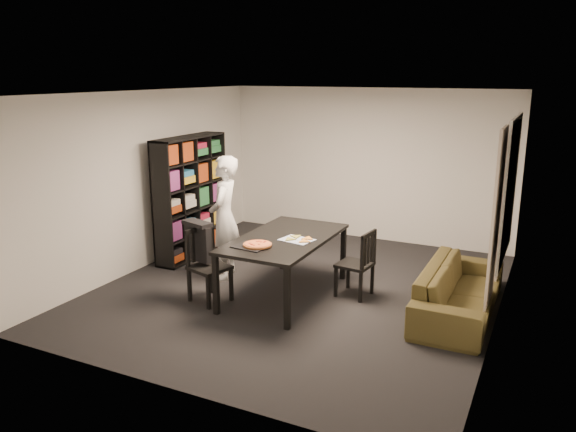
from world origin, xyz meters
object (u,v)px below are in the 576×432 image
at_px(person, 224,218).
at_px(sofa, 459,290).
at_px(chair_left, 205,259).
at_px(pepperoni_pizza, 257,245).
at_px(dining_table, 285,242).
at_px(bookshelf, 191,197).
at_px(chair_right, 361,260).
at_px(baking_tray, 251,246).

distance_m(person, sofa, 3.27).
distance_m(chair_left, sofa, 3.16).
xyz_separation_m(pepperoni_pizza, sofa, (2.27, 0.90, -0.52)).
bearing_deg(sofa, dining_table, 100.21).
bearing_deg(person, pepperoni_pizza, 33.89).
height_order(dining_table, sofa, dining_table).
relative_size(person, sofa, 0.85).
xyz_separation_m(bookshelf, sofa, (4.21, -0.47, -0.65)).
bearing_deg(sofa, person, 92.48).
bearing_deg(chair_right, bookshelf, -92.10).
height_order(chair_left, person, person).
bearing_deg(chair_left, person, 31.10).
bearing_deg(chair_left, chair_right, -45.15).
bearing_deg(person, sofa, 75.03).
relative_size(bookshelf, person, 1.09).
distance_m(person, baking_tray, 1.19).
relative_size(dining_table, chair_left, 2.02).
xyz_separation_m(bookshelf, chair_left, (1.20, -1.42, -0.41)).
height_order(bookshelf, chair_left, bookshelf).
bearing_deg(baking_tray, person, 137.75).
bearing_deg(chair_left, dining_table, -39.88).
xyz_separation_m(person, pepperoni_pizza, (0.95, -0.76, -0.05)).
bearing_deg(sofa, chair_left, 107.59).
distance_m(dining_table, sofa, 2.23).
xyz_separation_m(bookshelf, pepperoni_pizza, (1.94, -1.37, -0.13)).
bearing_deg(chair_right, baking_tray, -42.45).
distance_m(chair_right, baking_tray, 1.46).
bearing_deg(bookshelf, baking_tray, -36.94).
distance_m(dining_table, pepperoni_pizza, 0.53).
relative_size(chair_left, sofa, 0.46).
bearing_deg(baking_tray, bookshelf, 143.06).
relative_size(chair_right, pepperoni_pizza, 2.54).
height_order(bookshelf, baking_tray, bookshelf).
height_order(chair_right, pepperoni_pizza, chair_right).
xyz_separation_m(baking_tray, sofa, (2.34, 0.94, -0.50)).
distance_m(chair_right, sofa, 1.26).
distance_m(chair_right, pepperoni_pizza, 1.39).
xyz_separation_m(person, baking_tray, (0.88, -0.80, -0.07)).
bearing_deg(baking_tray, chair_left, -178.77).
height_order(person, baking_tray, person).
relative_size(bookshelf, sofa, 0.93).
distance_m(bookshelf, baking_tray, 2.35).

